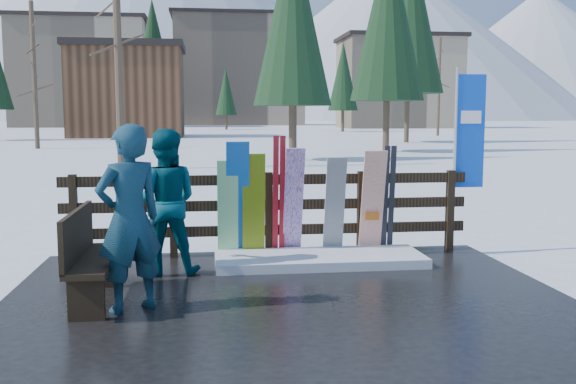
{
  "coord_description": "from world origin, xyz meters",
  "views": [
    {
      "loc": [
        -0.84,
        -6.49,
        2.0
      ],
      "look_at": [
        0.11,
        1.0,
        1.1
      ],
      "focal_mm": 40.0,
      "sensor_mm": 36.0,
      "label": 1
    }
  ],
  "objects": [
    {
      "name": "ground",
      "position": [
        0.0,
        0.0,
        0.0
      ],
      "size": [
        700.0,
        700.0,
        0.0
      ],
      "primitive_type": "plane",
      "color": "white",
      "rests_on": "ground"
    },
    {
      "name": "deck",
      "position": [
        0.0,
        0.0,
        0.04
      ],
      "size": [
        6.0,
        5.0,
        0.08
      ],
      "primitive_type": "cube",
      "color": "black",
      "rests_on": "ground"
    },
    {
      "name": "fence",
      "position": [
        0.0,
        2.2,
        0.74
      ],
      "size": [
        5.6,
        0.1,
        1.15
      ],
      "color": "black",
      "rests_on": "deck"
    },
    {
      "name": "snow_patch",
      "position": [
        0.6,
        1.6,
        0.14
      ],
      "size": [
        2.71,
        1.0,
        0.12
      ],
      "primitive_type": "cube",
      "color": "white",
      "rests_on": "deck"
    },
    {
      "name": "bench",
      "position": [
        -2.06,
        0.15,
        0.6
      ],
      "size": [
        0.4,
        1.5,
        0.97
      ],
      "color": "black",
      "rests_on": "deck"
    },
    {
      "name": "snowboard_0",
      "position": [
        -0.44,
        1.98,
        0.87
      ],
      "size": [
        0.3,
        0.38,
        1.59
      ],
      "primitive_type": "cube",
      "rotation": [
        0.22,
        0.0,
        0.0
      ],
      "color": "blue",
      "rests_on": "deck"
    },
    {
      "name": "snowboard_1",
      "position": [
        -0.57,
        1.98,
        0.75
      ],
      "size": [
        0.28,
        0.24,
        1.34
      ],
      "primitive_type": "cube",
      "rotation": [
        0.16,
        0.0,
        0.0
      ],
      "color": "white",
      "rests_on": "deck"
    },
    {
      "name": "snowboard_2",
      "position": [
        -0.22,
        1.98,
        0.79
      ],
      "size": [
        0.3,
        0.25,
        1.43
      ],
      "primitive_type": "cube",
      "rotation": [
        0.16,
        0.0,
        0.0
      ],
      "color": "#BFE507",
      "rests_on": "deck"
    },
    {
      "name": "snowboard_3",
      "position": [
        0.31,
        1.98,
        0.83
      ],
      "size": [
        0.25,
        0.46,
        1.5
      ],
      "primitive_type": "cube",
      "rotation": [
        0.28,
        0.0,
        0.0
      ],
      "color": "white",
      "rests_on": "deck"
    },
    {
      "name": "snowboard_4",
      "position": [
        0.88,
        1.98,
        0.77
      ],
      "size": [
        0.27,
        0.33,
        1.37
      ],
      "primitive_type": "cube",
      "rotation": [
        0.22,
        0.0,
        0.0
      ],
      "color": "black",
      "rests_on": "deck"
    },
    {
      "name": "snowboard_5",
      "position": [
        1.41,
        1.98,
        0.81
      ],
      "size": [
        0.31,
        0.34,
        1.46
      ],
      "primitive_type": "cube",
      "rotation": [
        0.22,
        0.0,
        0.0
      ],
      "color": "white",
      "rests_on": "deck"
    },
    {
      "name": "ski_pair_a",
      "position": [
        0.12,
        2.05,
        0.91
      ],
      "size": [
        0.17,
        0.19,
        1.66
      ],
      "color": "#A4141D",
      "rests_on": "deck"
    },
    {
      "name": "ski_pair_b",
      "position": [
        1.65,
        2.05,
        0.84
      ],
      "size": [
        0.17,
        0.16,
        1.51
      ],
      "color": "black",
      "rests_on": "deck"
    },
    {
      "name": "rental_flag",
      "position": [
        2.84,
        2.25,
        1.69
      ],
      "size": [
        0.45,
        0.04,
        2.6
      ],
      "color": "silver",
      "rests_on": "deck"
    },
    {
      "name": "person_front",
      "position": [
        -1.6,
        -0.16,
        1.0
      ],
      "size": [
        0.8,
        0.73,
        1.85
      ],
      "primitive_type": "imported",
      "rotation": [
        0.0,
        0.0,
        3.69
      ],
      "color": "#174B55",
      "rests_on": "deck"
    },
    {
      "name": "person_back",
      "position": [
        -1.36,
        1.32,
        0.96
      ],
      "size": [
        0.88,
        0.7,
        1.77
      ],
      "primitive_type": "imported",
      "rotation": [
        0.0,
        0.0,
        3.11
      ],
      "color": "#064352",
      "rests_on": "deck"
    },
    {
      "name": "resort_buildings",
      "position": [
        1.03,
        115.41,
        9.81
      ],
      "size": [
        73.0,
        87.6,
        22.6
      ],
      "color": "tan",
      "rests_on": "ground"
    },
    {
      "name": "trees",
      "position": [
        4.61,
        47.67,
        6.02
      ],
      "size": [
        41.92,
        68.62,
        14.5
      ],
      "color": "#382B1E",
      "rests_on": "ground"
    },
    {
      "name": "mountains",
      "position": [
        -10.5,
        328.41,
        50.2
      ],
      "size": [
        520.0,
        260.0,
        120.0
      ],
      "color": "white",
      "rests_on": "ground"
    }
  ]
}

